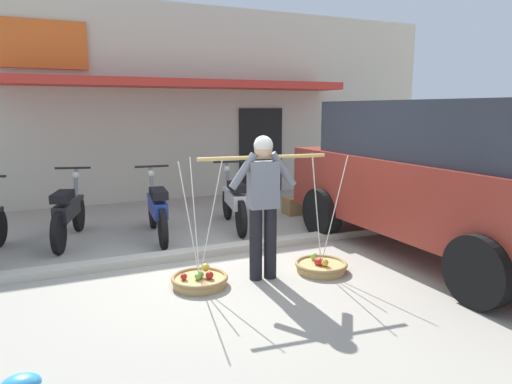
% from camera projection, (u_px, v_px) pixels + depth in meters
% --- Properties ---
extents(ground_plane, '(90.00, 90.00, 0.00)m').
position_uv_depth(ground_plane, '(243.00, 268.00, 5.81)').
color(ground_plane, '#9E998C').
extents(sidewalk_curb, '(20.00, 0.24, 0.10)m').
position_uv_depth(sidewalk_curb, '(225.00, 249.00, 6.43)').
color(sidewalk_curb, '#BAB4A5').
rests_on(sidewalk_curb, ground).
extents(fruit_vendor, '(1.52, 0.23, 1.70)m').
position_uv_depth(fruit_vendor, '(263.00, 198.00, 5.29)').
color(fruit_vendor, black).
rests_on(fruit_vendor, ground).
extents(fruit_basket_left_side, '(0.65, 0.65, 1.45)m').
position_uv_depth(fruit_basket_left_side, '(321.00, 265.00, 5.69)').
color(fruit_basket_left_side, tan).
rests_on(fruit_basket_left_side, ground).
extents(fruit_basket_right_side, '(0.65, 0.65, 1.45)m').
position_uv_depth(fruit_basket_right_side, '(200.00, 279.00, 5.22)').
color(fruit_basket_right_side, tan).
rests_on(fruit_basket_right_side, ground).
extents(motorcycle_second_in_row, '(0.66, 1.78, 1.09)m').
position_uv_depth(motorcycle_second_in_row, '(68.00, 213.00, 6.88)').
color(motorcycle_second_in_row, black).
rests_on(motorcycle_second_in_row, ground).
extents(motorcycle_third_in_row, '(0.54, 1.82, 1.09)m').
position_uv_depth(motorcycle_third_in_row, '(157.00, 209.00, 7.10)').
color(motorcycle_third_in_row, black).
rests_on(motorcycle_third_in_row, ground).
extents(motorcycle_end_of_row, '(0.55, 1.81, 1.09)m').
position_uv_depth(motorcycle_end_of_row, '(234.00, 201.00, 7.72)').
color(motorcycle_end_of_row, black).
rests_on(motorcycle_end_of_row, ground).
extents(parked_truck, '(2.23, 4.84, 2.10)m').
position_uv_depth(parked_truck, '(444.00, 174.00, 6.15)').
color(parked_truck, maroon).
rests_on(parked_truck, ground).
extents(storefront_building, '(13.00, 6.00, 4.20)m').
position_uv_depth(storefront_building, '(156.00, 104.00, 12.22)').
color(storefront_building, beige).
rests_on(storefront_building, ground).
extents(wooden_crate, '(0.44, 0.36, 0.32)m').
position_uv_depth(wooden_crate, '(296.00, 206.00, 8.78)').
color(wooden_crate, olive).
rests_on(wooden_crate, ground).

